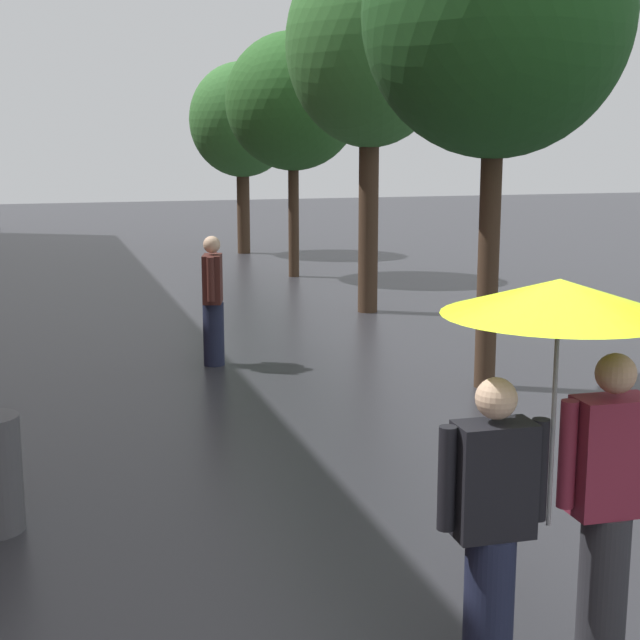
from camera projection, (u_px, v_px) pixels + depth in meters
street_tree_1 at (497, 15)px, 9.88m from camera, size 2.87×2.87×5.58m
street_tree_2 at (370, 46)px, 14.52m from camera, size 2.64×2.64×5.84m
street_tree_3 at (293, 102)px, 18.61m from camera, size 2.70×2.70×4.88m
street_tree_4 at (242, 121)px, 22.68m from camera, size 2.56×2.56×4.63m
couple_under_umbrella at (556, 411)px, 4.71m from camera, size 1.24×1.17×2.08m
pedestrian_walking_midground at (213, 300)px, 11.52m from camera, size 0.32×0.57×1.61m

